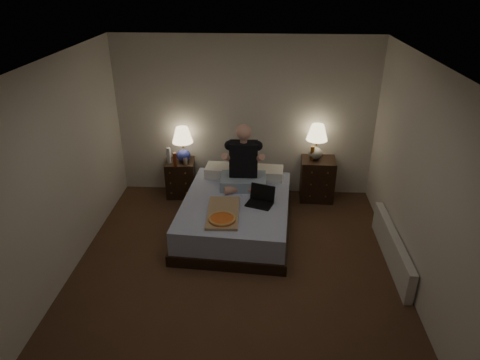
# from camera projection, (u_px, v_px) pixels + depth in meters

# --- Properties ---
(floor) EXTENTS (4.00, 4.50, 0.00)m
(floor) POSITION_uv_depth(u_px,v_px,m) (236.00, 276.00, 5.15)
(floor) COLOR #533723
(floor) RESTS_ON ground
(ceiling) EXTENTS (4.00, 4.50, 0.00)m
(ceiling) POSITION_uv_depth(u_px,v_px,m) (235.00, 66.00, 4.03)
(ceiling) COLOR white
(ceiling) RESTS_ON ground
(wall_back) EXTENTS (4.00, 0.00, 2.50)m
(wall_back) POSITION_uv_depth(u_px,v_px,m) (245.00, 118.00, 6.60)
(wall_back) COLOR silver
(wall_back) RESTS_ON ground
(wall_front) EXTENTS (4.00, 0.00, 2.50)m
(wall_front) POSITION_uv_depth(u_px,v_px,m) (210.00, 352.00, 2.58)
(wall_front) COLOR silver
(wall_front) RESTS_ON ground
(wall_left) EXTENTS (0.00, 4.50, 2.50)m
(wall_left) POSITION_uv_depth(u_px,v_px,m) (54.00, 179.00, 4.69)
(wall_left) COLOR silver
(wall_left) RESTS_ON ground
(wall_right) EXTENTS (0.00, 4.50, 2.50)m
(wall_right) POSITION_uv_depth(u_px,v_px,m) (425.00, 189.00, 4.49)
(wall_right) COLOR silver
(wall_right) RESTS_ON ground
(bed) EXTENTS (1.56, 2.00, 0.48)m
(bed) POSITION_uv_depth(u_px,v_px,m) (236.00, 214.00, 5.99)
(bed) COLOR #586BB0
(bed) RESTS_ON floor
(nightstand_left) EXTENTS (0.49, 0.45, 0.59)m
(nightstand_left) POSITION_uv_depth(u_px,v_px,m) (181.00, 178.00, 6.88)
(nightstand_left) COLOR black
(nightstand_left) RESTS_ON floor
(nightstand_right) EXTENTS (0.54, 0.49, 0.67)m
(nightstand_right) POSITION_uv_depth(u_px,v_px,m) (317.00, 179.00, 6.77)
(nightstand_right) COLOR black
(nightstand_right) RESTS_ON floor
(lamp_left) EXTENTS (0.37, 0.37, 0.56)m
(lamp_left) POSITION_uv_depth(u_px,v_px,m) (183.00, 144.00, 6.64)
(lamp_left) COLOR navy
(lamp_left) RESTS_ON nightstand_left
(lamp_right) EXTENTS (0.36, 0.36, 0.56)m
(lamp_right) POSITION_uv_depth(u_px,v_px,m) (317.00, 142.00, 6.50)
(lamp_right) COLOR gray
(lamp_right) RESTS_ON nightstand_right
(water_bottle) EXTENTS (0.07, 0.07, 0.25)m
(water_bottle) POSITION_uv_depth(u_px,v_px,m) (169.00, 155.00, 6.65)
(water_bottle) COLOR silver
(water_bottle) RESTS_ON nightstand_left
(soda_can) EXTENTS (0.07, 0.07, 0.10)m
(soda_can) POSITION_uv_depth(u_px,v_px,m) (185.00, 161.00, 6.65)
(soda_can) COLOR silver
(soda_can) RESTS_ON nightstand_left
(beer_bottle_left) EXTENTS (0.06, 0.06, 0.23)m
(beer_bottle_left) POSITION_uv_depth(u_px,v_px,m) (175.00, 160.00, 6.53)
(beer_bottle_left) COLOR #61230D
(beer_bottle_left) RESTS_ON nightstand_left
(beer_bottle_right) EXTENTS (0.06, 0.06, 0.23)m
(beer_bottle_right) POSITION_uv_depth(u_px,v_px,m) (312.00, 153.00, 6.53)
(beer_bottle_right) COLOR #552E0C
(beer_bottle_right) RESTS_ON nightstand_right
(person) EXTENTS (0.67, 0.53, 0.93)m
(person) POSITION_uv_depth(u_px,v_px,m) (243.00, 157.00, 6.01)
(person) COLOR black
(person) RESTS_ON bed
(laptop) EXTENTS (0.41, 0.38, 0.24)m
(laptop) POSITION_uv_depth(u_px,v_px,m) (260.00, 197.00, 5.69)
(laptop) COLOR black
(laptop) RESTS_ON bed
(pizza_box) EXTENTS (0.42, 0.77, 0.08)m
(pizza_box) POSITION_uv_depth(u_px,v_px,m) (222.00, 220.00, 5.33)
(pizza_box) COLOR tan
(pizza_box) RESTS_ON bed
(radiator) EXTENTS (0.10, 1.60, 0.40)m
(radiator) POSITION_uv_depth(u_px,v_px,m) (392.00, 248.00, 5.33)
(radiator) COLOR silver
(radiator) RESTS_ON floor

